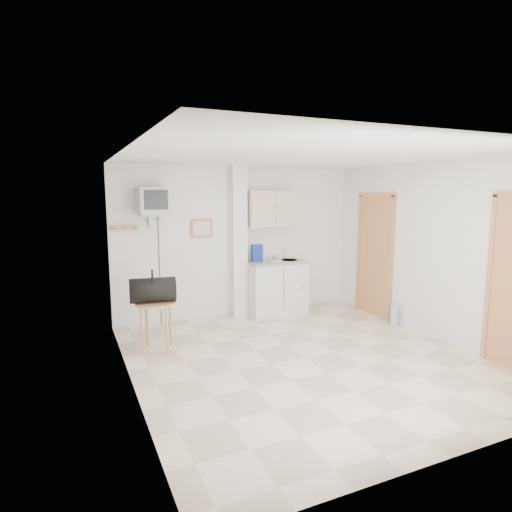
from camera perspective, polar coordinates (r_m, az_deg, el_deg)
name	(u,v)px	position (r m, az deg, el deg)	size (l,w,h in m)	color
ground	(305,358)	(5.58, 6.57, -13.38)	(4.50, 4.50, 0.00)	beige
room_envelope	(320,236)	(5.41, 8.55, 2.70)	(4.24, 4.54, 2.55)	white
kitchenette	(275,267)	(7.33, 2.55, -1.51)	(1.03, 0.58, 2.10)	silver
crt_television	(153,202)	(6.58, -13.52, 7.04)	(0.44, 0.45, 2.15)	slate
round_table	(156,310)	(5.79, -13.20, -6.97)	(0.53, 0.53, 0.66)	#A5724B
duffel_bag	(153,290)	(5.71, -13.60, -4.40)	(0.62, 0.40, 0.43)	black
water_bottle	(394,315)	(7.13, 17.94, -7.49)	(0.12, 0.12, 0.36)	#96ADC5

